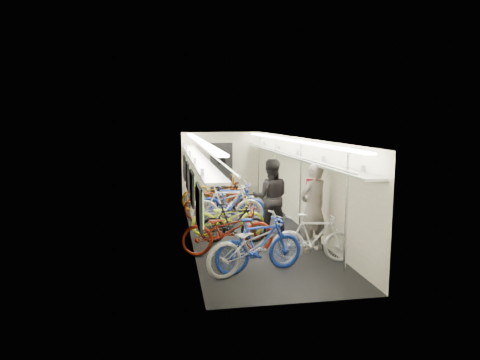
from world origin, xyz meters
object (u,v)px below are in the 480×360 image
object	(u,v)px
passenger_near	(313,207)
passenger_mid	(270,197)
backpack	(312,187)
bicycle_0	(255,244)
bicycle_1	(259,245)

from	to	relation	value
passenger_near	passenger_mid	bearing A→B (deg)	-92.37
passenger_near	backpack	distance (m)	1.01
bicycle_0	passenger_near	size ratio (longest dim) A/B	1.05
bicycle_1	backpack	size ratio (longest dim) A/B	4.69
bicycle_0	passenger_near	bearing A→B (deg)	-75.79
bicycle_0	passenger_near	world-z (taller)	passenger_near
passenger_near	backpack	world-z (taller)	passenger_near
bicycle_1	backpack	bearing A→B (deg)	-51.98
bicycle_1	passenger_mid	distance (m)	2.68
bicycle_0	backpack	size ratio (longest dim) A/B	5.46
bicycle_0	bicycle_1	distance (m)	0.08
backpack	bicycle_0	bearing A→B (deg)	-124.69
passenger_near	bicycle_1	bearing A→B (deg)	11.67
bicycle_0	passenger_near	distance (m)	1.92
bicycle_1	passenger_mid	xyz separation A→B (m)	(0.83, 2.51, 0.43)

